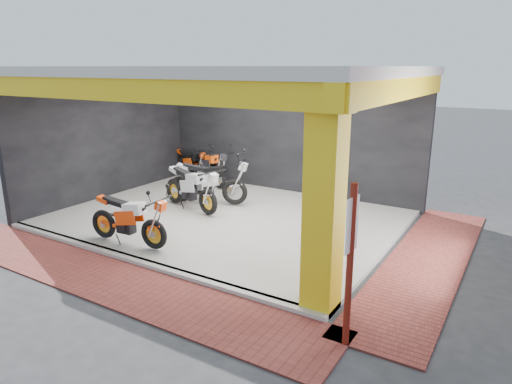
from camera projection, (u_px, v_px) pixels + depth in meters
ground at (172, 246)px, 9.70m from camera, size 80.00×80.00×0.00m
showroom_floor at (226, 218)px, 11.33m from camera, size 8.00×6.00×0.10m
showroom_ceiling at (223, 71)px, 10.39m from camera, size 8.40×6.40×0.20m
back_wall at (286, 135)px, 13.43m from camera, size 8.20×0.20×3.50m
left_wall at (107, 138)px, 12.95m from camera, size 0.20×6.20×3.50m
corner_column at (324, 203)px, 6.73m from camera, size 0.50×0.50×3.50m
header_beam_front at (124, 90)px, 8.00m from camera, size 8.40×0.30×0.40m
header_beam_right at (399, 89)px, 8.45m from camera, size 0.30×6.40×0.40m
floor_kerb at (136, 261)px, 8.85m from camera, size 8.00×0.20×0.10m
paver_front at (105, 278)px, 8.22m from camera, size 9.00×1.40×0.03m
paver_right at (427, 261)px, 8.92m from camera, size 1.40×7.00×0.03m
signpost at (350, 260)px, 5.93m from camera, size 0.09×0.32×2.30m
moto_hero at (153, 220)px, 9.09m from camera, size 2.15×0.93×1.28m
moto_row_a at (208, 189)px, 11.22m from camera, size 2.36×1.34×1.36m
moto_row_b at (235, 180)px, 12.04m from camera, size 2.49×1.59×1.42m
moto_row_c at (219, 167)px, 13.73m from camera, size 2.31×1.68×1.33m
moto_row_d at (200, 164)px, 14.61m from camera, size 2.04×1.26×1.17m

